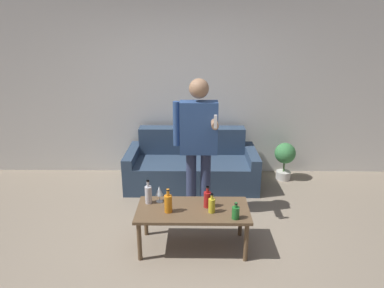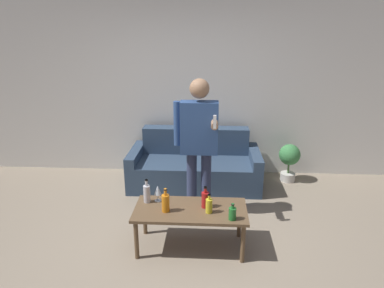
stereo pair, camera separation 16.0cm
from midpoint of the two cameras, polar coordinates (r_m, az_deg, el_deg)
name	(u,v)px [view 1 (the left image)]	position (r m, az deg, el deg)	size (l,w,h in m)	color
ground_plane	(178,260)	(3.56, -3.64, -18.76)	(16.00, 16.00, 0.00)	gray
wall_back	(185,87)	(5.19, -2.08, 9.53)	(8.00, 0.06, 2.70)	silver
couch	(192,165)	(5.00, -0.95, -3.57)	(1.85, 0.87, 0.78)	#334760
coffee_table	(193,213)	(3.52, -1.17, -11.43)	(1.13, 0.54, 0.44)	brown
bottle_orange	(207,199)	(3.49, 1.26, -9.15)	(0.07, 0.07, 0.22)	#B21E1E
bottle_green	(148,194)	(3.60, -8.55, -8.27)	(0.07, 0.07, 0.26)	silver
bottle_dark	(168,203)	(3.41, -5.34, -9.78)	(0.08, 0.08, 0.25)	orange
bottle_yellow	(236,212)	(3.32, 5.90, -11.27)	(0.07, 0.07, 0.17)	#23752D
bottle_red	(212,205)	(3.40, 1.95, -10.13)	(0.07, 0.07, 0.20)	yellow
wine_glass_near	(159,191)	(3.60, -6.76, -7.82)	(0.08, 0.08, 0.18)	silver
person_standing_front	(198,138)	(3.91, -0.14, 0.93)	(0.50, 0.43, 1.66)	navy
potted_plant	(285,157)	(5.26, 14.37, -2.09)	(0.31, 0.31, 0.57)	silver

